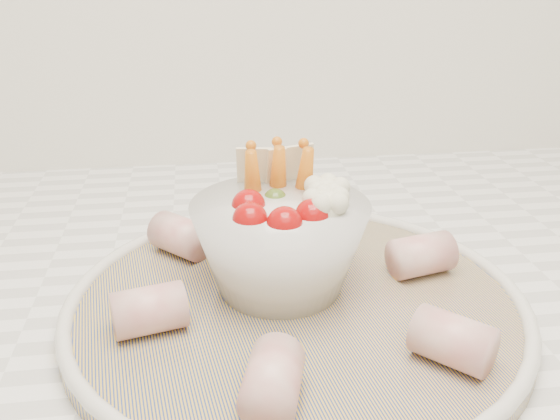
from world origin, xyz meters
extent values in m
cube|color=white|center=(0.00, 1.45, 0.90)|extent=(2.04, 0.62, 0.04)
cylinder|color=navy|center=(-0.07, 1.36, 0.93)|extent=(0.42, 0.42, 0.01)
torus|color=silver|center=(-0.07, 1.36, 0.94)|extent=(0.37, 0.37, 0.01)
sphere|color=#A20A0A|center=(-0.10, 1.35, 1.01)|extent=(0.03, 0.03, 0.03)
sphere|color=#A20A0A|center=(-0.08, 1.34, 1.01)|extent=(0.03, 0.03, 0.03)
sphere|color=#A20A0A|center=(-0.06, 1.35, 1.01)|extent=(0.03, 0.03, 0.03)
sphere|color=#A20A0A|center=(-0.10, 1.38, 1.01)|extent=(0.03, 0.03, 0.03)
sphere|color=#456020|center=(-0.08, 1.40, 1.01)|extent=(0.02, 0.02, 0.02)
cone|color=orange|center=(-0.10, 1.41, 1.02)|extent=(0.02, 0.04, 0.06)
cone|color=orange|center=(-0.07, 1.42, 1.02)|extent=(0.02, 0.03, 0.06)
cone|color=orange|center=(-0.05, 1.41, 1.02)|extent=(0.02, 0.04, 0.06)
sphere|color=#EFEBCE|center=(-0.04, 1.39, 1.01)|extent=(0.03, 0.03, 0.03)
sphere|color=#EFEBCE|center=(-0.04, 1.36, 1.01)|extent=(0.03, 0.03, 0.03)
cube|color=beige|center=(-0.09, 1.43, 1.02)|extent=(0.04, 0.02, 0.05)
cube|color=beige|center=(-0.06, 1.43, 1.02)|extent=(0.04, 0.02, 0.05)
cylinder|color=#C35A59|center=(0.05, 1.38, 0.95)|extent=(0.06, 0.05, 0.04)
cylinder|color=#C35A59|center=(-0.03, 1.48, 0.95)|extent=(0.05, 0.06, 0.04)
cylinder|color=#C35A59|center=(-0.16, 1.45, 0.95)|extent=(0.06, 0.06, 0.04)
cylinder|color=#C35A59|center=(-0.18, 1.33, 0.95)|extent=(0.06, 0.05, 0.04)
cylinder|color=#C35A59|center=(-0.10, 1.24, 0.95)|extent=(0.05, 0.06, 0.04)
cylinder|color=#C35A59|center=(0.02, 1.26, 0.95)|extent=(0.06, 0.06, 0.04)
camera|label=1|loc=(-0.14, 0.93, 1.20)|focal=40.00mm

